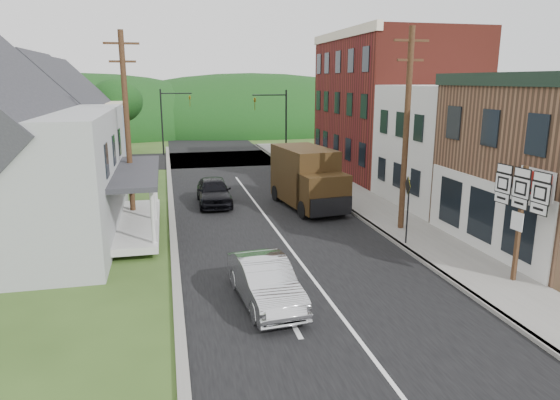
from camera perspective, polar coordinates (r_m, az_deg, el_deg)
ground at (r=18.68m, az=2.75°, el=-7.71°), size 120.00×120.00×0.00m
road at (r=28.00m, az=-2.76°, el=-0.46°), size 9.00×90.00×0.02m
cross_road at (r=44.52m, az=-6.67°, el=4.71°), size 60.00×9.00×0.02m
sidewalk_right at (r=27.76m, az=10.06°, el=-0.62°), size 2.80×55.00×0.15m
curb_right at (r=27.27m, az=7.44°, el=-0.78°), size 0.20×55.00×0.15m
curb_left at (r=25.64m, az=-12.24°, el=-1.94°), size 0.30×55.00×0.12m
storefront_white at (r=29.29m, az=20.53°, el=5.79°), size 8.00×7.00×6.50m
storefront_red at (r=37.41m, az=12.71°, el=10.51°), size 8.00×12.00×10.00m
house_blue at (r=34.46m, az=-23.52°, el=7.31°), size 7.14×8.16×7.28m
house_cream at (r=43.39m, az=-22.09°, el=8.50°), size 7.14×8.16×7.28m
utility_pole_right at (r=22.84m, az=14.23°, el=7.83°), size 1.60×0.26×9.00m
utility_pole_left at (r=24.90m, az=-17.07°, el=8.09°), size 1.60×0.26×9.00m
traffic_signal_right at (r=41.36m, az=-0.25°, el=9.37°), size 2.87×0.20×6.00m
traffic_signal_left at (r=47.35m, az=-12.53°, el=9.58°), size 2.87×0.20×6.00m
tree_left_d at (r=48.97m, az=-18.22°, el=10.67°), size 4.80×4.80×6.94m
forested_ridge at (r=72.22m, az=-9.19°, el=7.99°), size 90.00×30.00×16.00m
silver_sedan at (r=15.58m, az=-1.71°, el=-9.35°), size 1.88×4.41×1.41m
dark_sedan at (r=27.90m, az=-7.57°, el=0.98°), size 1.85×4.46×1.51m
delivery_van at (r=26.85m, az=3.17°, el=2.49°), size 3.00×6.01×3.23m
route_sign_cluster at (r=18.17m, az=25.74°, el=-0.77°), size 0.31×2.24×3.93m
warning_sign at (r=21.05m, az=14.38°, el=-0.06°), size 0.20×0.77×2.85m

